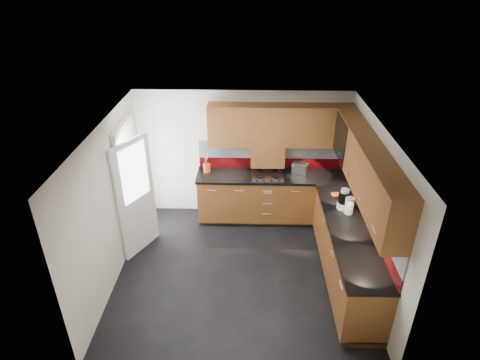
{
  "coord_description": "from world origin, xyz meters",
  "views": [
    {
      "loc": [
        0.13,
        -4.88,
        4.33
      ],
      "look_at": [
        -0.02,
        0.65,
        1.29
      ],
      "focal_mm": 30.0,
      "sensor_mm": 36.0,
      "label": 1
    }
  ],
  "objects_px": {
    "utensil_pot": "(207,167)",
    "toaster": "(300,168)",
    "food_processor": "(344,200)",
    "gas_hob": "(267,175)"
  },
  "relations": [
    {
      "from": "toaster",
      "to": "food_processor",
      "type": "bearing_deg",
      "value": -64.91
    },
    {
      "from": "gas_hob",
      "to": "utensil_pot",
      "type": "height_order",
      "value": "utensil_pot"
    },
    {
      "from": "gas_hob",
      "to": "food_processor",
      "type": "distance_m",
      "value": 1.55
    },
    {
      "from": "utensil_pot",
      "to": "food_processor",
      "type": "xyz_separation_m",
      "value": [
        2.24,
        -1.17,
        0.05
      ]
    },
    {
      "from": "gas_hob",
      "to": "toaster",
      "type": "bearing_deg",
      "value": 12.22
    },
    {
      "from": "toaster",
      "to": "food_processor",
      "type": "xyz_separation_m",
      "value": [
        0.55,
        -1.17,
        0.06
      ]
    },
    {
      "from": "utensil_pot",
      "to": "toaster",
      "type": "bearing_deg",
      "value": 0.11
    },
    {
      "from": "utensil_pot",
      "to": "toaster",
      "type": "relative_size",
      "value": 1.42
    },
    {
      "from": "food_processor",
      "to": "utensil_pot",
      "type": "bearing_deg",
      "value": 152.49
    },
    {
      "from": "toaster",
      "to": "utensil_pot",
      "type": "bearing_deg",
      "value": -179.89
    }
  ]
}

